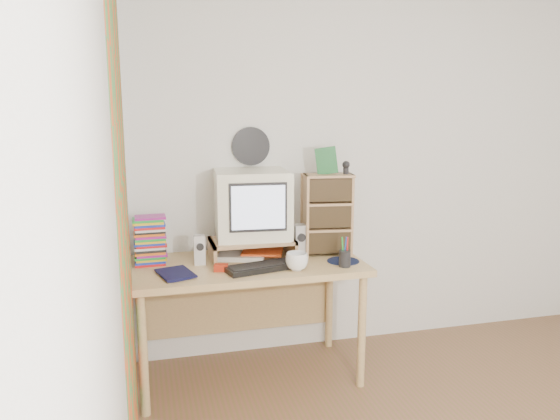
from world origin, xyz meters
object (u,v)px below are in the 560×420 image
desk (246,280)px  dvd_stack (150,244)px  cd_rack (328,214)px  mug (297,261)px  crt_monitor (252,204)px  keyboard (265,267)px  diary (160,274)px

desk → dvd_stack: (-0.57, 0.05, 0.26)m
cd_rack → mug: cd_rack is taller
crt_monitor → keyboard: size_ratio=0.96×
keyboard → diary: diary is taller
crt_monitor → cd_rack: 0.49m
cd_rack → diary: (-1.07, -0.24, -0.24)m
cd_rack → dvd_stack: bearing=-174.5°
crt_monitor → cd_rack: bearing=-4.9°
keyboard → dvd_stack: bearing=144.1°
desk → cd_rack: cd_rack is taller
crt_monitor → keyboard: bearing=-84.1°
keyboard → mug: mug is taller
keyboard → crt_monitor: bearing=78.6°
crt_monitor → mug: (0.19, -0.37, -0.28)m
keyboard → mug: size_ratio=3.53×
desk → diary: diary is taller
mug → cd_rack: bearing=45.0°
desk → mug: size_ratio=10.66×
crt_monitor → keyboard: (0.01, -0.31, -0.32)m
desk → keyboard: keyboard is taller
crt_monitor → diary: 0.74m
mug → diary: mug is taller
mug → crt_monitor: bearing=116.7°
keyboard → dvd_stack: (-0.64, 0.27, 0.11)m
dvd_stack → cd_rack: size_ratio=0.49×
dvd_stack → diary: size_ratio=1.18×
crt_monitor → desk: bearing=-122.3°
dvd_stack → cd_rack: cd_rack is taller
desk → diary: 0.60m
crt_monitor → diary: crt_monitor is taller
mug → diary: 0.78m
crt_monitor → mug: bearing=-58.8°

